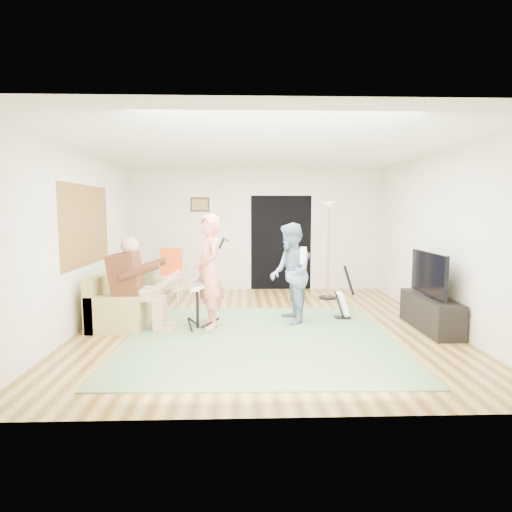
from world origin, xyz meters
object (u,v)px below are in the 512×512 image
Objects in this scene: drum_kit at (197,308)px; guitar_spare at (343,304)px; dining_chair at (170,282)px; sofa at (123,303)px; guitarist at (290,273)px; singer at (209,271)px; television at (429,273)px; tv_cabinet at (430,313)px; torchiere_lamp at (329,232)px.

drum_kit is 0.81× the size of guitar_spare.
dining_chair is at bearing 153.92° from guitar_spare.
sofa is 2.80m from guitarist.
singer is 3.29m from television.
sofa is at bearing 170.64° from tv_cabinet.
dining_chair is (-2.17, 1.73, -0.43)m from guitarist.
drum_kit is 0.45× the size of guitarist.
drum_kit is 0.37× the size of torchiere_lamp.
television is (2.02, -0.43, 0.05)m from guitarist.
drum_kit is at bearing -82.29° from singer.
sofa is at bearing -102.45° from guitarist.
tv_cabinet is at bearing -2.28° from drum_kit.
singer reaches higher than guitarist.
guitarist is at bearing 167.91° from television.
torchiere_lamp reaches higher than guitar_spare.
singer is at bearing -21.11° from sofa.
singer is 1.68× the size of dining_chair.
drum_kit is 0.65× the size of television.
dining_chair reaches higher than guitar_spare.
singer is 1.95× the size of guitar_spare.
guitar_spare is (0.90, 0.22, -0.54)m from guitarist.
singer reaches higher than drum_kit.
sofa is 4.12m from torchiere_lamp.
dining_chair is at bearing 68.25° from sofa.
sofa is at bearing 170.54° from television.
torchiere_lamp is (0.97, 1.84, 0.55)m from guitarist.
dining_chair is (-0.91, 1.93, -0.50)m from singer.
drum_kit is 1.54m from guitarist.
sofa is at bearing 177.87° from guitar_spare.
dining_chair is at bearing -177.87° from torchiere_lamp.
sofa is 3.62m from guitar_spare.
singer is 3.07m from torchiere_lamp.
television is at bearing -2.31° from drum_kit.
television is (1.12, -0.65, 0.60)m from guitar_spare.
guitarist reaches higher than drum_kit.
singer is at bearing 176.09° from tv_cabinet.
torchiere_lamp reaches higher than sofa.
sofa is 1.21× the size of guitarist.
guitar_spare is 1.43m from television.
tv_cabinet is 1.26× the size of television.
singer is at bearing 27.63° from drum_kit.
tv_cabinet is (1.17, -0.65, -0.00)m from guitar_spare.
drum_kit is at bearing -68.82° from dining_chair.
drum_kit is at bearing -138.36° from torchiere_lamp.
drum_kit is 3.50m from tv_cabinet.
dining_chair is 0.93× the size of television.
dining_chair reaches higher than sofa.
torchiere_lamp reaches higher than dining_chair.
torchiere_lamp is at bearing 87.51° from guitar_spare.
torchiere_lamp is at bearing 21.94° from sofa.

